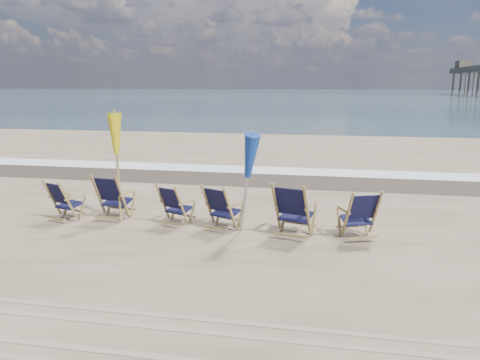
{
  "coord_description": "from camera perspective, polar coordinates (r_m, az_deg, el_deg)",
  "views": [
    {
      "loc": [
        1.87,
        -7.44,
        2.93
      ],
      "look_at": [
        0.0,
        2.2,
        0.9
      ],
      "focal_mm": 35.0,
      "sensor_mm": 36.0,
      "label": 1
    }
  ],
  "objects": [
    {
      "name": "beach_chair_3",
      "position": [
        9.24,
        -1.27,
        -3.66
      ],
      "size": [
        0.84,
        0.88,
        0.97
      ],
      "primitive_type": null,
      "rotation": [
        0.0,
        0.0,
        2.75
      ],
      "color": "black",
      "rests_on": "ground"
    },
    {
      "name": "beach_chair_0",
      "position": [
        10.57,
        -20.29,
        -2.54
      ],
      "size": [
        0.8,
        0.84,
        0.93
      ],
      "primitive_type": null,
      "rotation": [
        0.0,
        0.0,
        2.77
      ],
      "color": "black",
      "rests_on": "ground"
    },
    {
      "name": "wet_sand_strip",
      "position": [
        14.66,
        3.42,
        0.13
      ],
      "size": [
        200.0,
        2.6,
        0.0
      ],
      "primitive_type": "cube",
      "color": "#42362A",
      "rests_on": "ground"
    },
    {
      "name": "tire_tracks",
      "position": [
        5.79,
        -9.98,
        -18.82
      ],
      "size": [
        80.0,
        1.3,
        0.01
      ],
      "primitive_type": null,
      "color": "gray",
      "rests_on": "ground"
    },
    {
      "name": "ocean",
      "position": [
        135.48,
        10.33,
        10.24
      ],
      "size": [
        400.0,
        400.0,
        0.0
      ],
      "primitive_type": "plane",
      "color": "#3A5260",
      "rests_on": "ground"
    },
    {
      "name": "beach_chair_4",
      "position": [
        8.87,
        8.17,
        -3.96
      ],
      "size": [
        0.9,
        0.96,
        1.11
      ],
      "primitive_type": null,
      "rotation": [
        0.0,
        0.0,
        2.88
      ],
      "color": "black",
      "rests_on": "ground"
    },
    {
      "name": "beach_chair_5",
      "position": [
        9.22,
        16.22,
        -4.08
      ],
      "size": [
        0.85,
        0.9,
        1.0
      ],
      "primitive_type": null,
      "rotation": [
        0.0,
        0.0,
        3.5
      ],
      "color": "black",
      "rests_on": "ground"
    },
    {
      "name": "beach_chair_1",
      "position": [
        10.3,
        -14.18,
        -2.17
      ],
      "size": [
        0.76,
        0.83,
        1.06
      ],
      "primitive_type": null,
      "rotation": [
        0.0,
        0.0,
        3.03
      ],
      "color": "black",
      "rests_on": "ground"
    },
    {
      "name": "surf_foam",
      "position": [
        16.12,
        4.12,
        1.18
      ],
      "size": [
        200.0,
        1.4,
        0.01
      ],
      "primitive_type": "cube",
      "color": "silver",
      "rests_on": "ground"
    },
    {
      "name": "beach_chair_2",
      "position": [
        9.68,
        -7.2,
        -3.25
      ],
      "size": [
        0.78,
        0.82,
        0.9
      ],
      "primitive_type": null,
      "rotation": [
        0.0,
        0.0,
        2.76
      ],
      "color": "black",
      "rests_on": "ground"
    },
    {
      "name": "umbrella_yellow",
      "position": [
        10.21,
        -14.86,
        4.77
      ],
      "size": [
        0.3,
        0.3,
        2.3
      ],
      "color": "olive",
      "rests_on": "ground"
    },
    {
      "name": "umbrella_blue",
      "position": [
        8.91,
        0.73,
        2.7
      ],
      "size": [
        0.3,
        0.3,
        2.06
      ],
      "color": "#A5A5AD",
      "rests_on": "ground"
    }
  ]
}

